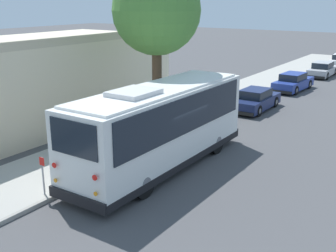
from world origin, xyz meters
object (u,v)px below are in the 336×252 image
Objects in this scene: parked_sedan_navy at (256,100)px; parked_sedan_blue at (293,82)px; street_tree at (158,5)px; sign_post_near at (43,175)px; shuttle_bus at (161,123)px; sign_post_far at (82,159)px; parked_sedan_silver at (323,70)px.

parked_sedan_navy is 0.95× the size of parked_sedan_blue.
street_tree is at bearing 174.37° from parked_sedan_blue.
parked_sedan_navy is at bearing -4.59° from sign_post_near.
shuttle_bus is 3.34m from sign_post_far.
sign_post_far is at bearing 175.00° from parked_sedan_navy.
sign_post_near is (-8.07, -0.89, -5.48)m from street_tree.
sign_post_near is (-22.50, 1.31, 0.23)m from parked_sedan_blue.
sign_post_near is at bearing -180.00° from sign_post_far.
sign_post_near is (-29.99, 1.53, 0.25)m from parked_sedan_silver.
street_tree is 8.33m from sign_post_far.
shuttle_bus is 4.95m from sign_post_near.
parked_sedan_silver is 28.18m from sign_post_far.
parked_sedan_silver is 22.79m from street_tree.
parked_sedan_blue is at bearing 1.31° from shuttle_bus.
parked_sedan_blue is 7.49m from parked_sedan_silver.
parked_sedan_silver is at bearing 1.30° from parked_sedan_blue.
shuttle_bus is 2.02× the size of parked_sedan_blue.
shuttle_bus is at bearing -20.74° from sign_post_near.
sign_post_far is at bearing 176.60° from parked_sedan_silver.
street_tree is 6.17× the size of sign_post_far.
sign_post_near is 0.96× the size of sign_post_far.
street_tree is at bearing 164.16° from parked_sedan_navy.
parked_sedan_blue is 15.67m from street_tree.
parked_sedan_navy is 15.51m from sign_post_near.
parked_sedan_blue is at bearing -8.64° from street_tree.
parked_sedan_blue is (7.04, -0.07, 0.00)m from parked_sedan_navy.
street_tree is (3.55, 2.60, 4.45)m from shuttle_bus.
parked_sedan_navy is at bearing 2.50° from shuttle_bus.
parked_sedan_navy is 9.57m from street_tree.
parked_sedan_blue is 3.48× the size of sign_post_near.
parked_sedan_navy is 3.32× the size of sign_post_near.
street_tree is 9.79m from sign_post_near.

